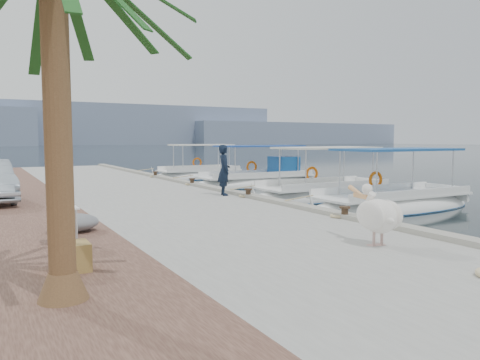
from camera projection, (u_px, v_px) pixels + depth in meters
name	position (u px, v px, depth m)	size (l,w,h in m)	color
ground	(280.00, 217.00, 15.39)	(400.00, 400.00, 0.00)	black
concrete_quay	(145.00, 198.00, 18.27)	(6.00, 40.00, 0.50)	gray
quay_curb	(209.00, 187.00, 19.59)	(0.44, 40.00, 0.12)	gray
cobblestone_strip	(2.00, 207.00, 15.85)	(4.00, 40.00, 0.50)	brown
distant_hills	(79.00, 128.00, 204.49)	(330.00, 60.00, 18.00)	gray
fishing_caique_b	(392.00, 207.00, 16.89)	(7.60, 2.43, 2.83)	white
fishing_caique_c	(323.00, 196.00, 19.99)	(7.20, 2.49, 2.83)	white
fishing_caique_d	(258.00, 183.00, 25.49)	(7.91, 2.23, 2.83)	white
fishing_caique_e	(199.00, 177.00, 30.36)	(6.51, 2.19, 2.83)	white
mooring_bollards	(248.00, 192.00, 16.46)	(0.28, 20.28, 0.33)	black
pelican	(377.00, 214.00, 9.07)	(0.67, 1.52, 1.17)	tan
fisherman	(224.00, 170.00, 17.15)	(0.68, 0.45, 1.86)	black
wooden_crate	(71.00, 257.00, 7.33)	(0.55, 0.55, 0.44)	olive
tarp_bundle	(74.00, 223.00, 10.43)	(1.10, 0.90, 0.40)	slate
folding_table	(63.00, 218.00, 9.15)	(0.55, 0.55, 0.73)	silver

